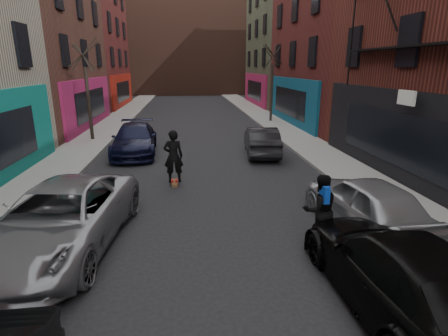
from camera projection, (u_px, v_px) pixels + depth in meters
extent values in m
cube|color=gray|center=(124.00, 114.00, 32.50)|extent=(2.50, 84.00, 0.13)
cube|color=gray|center=(256.00, 112.00, 33.81)|extent=(2.50, 84.00, 0.13)
cube|color=#47281E|center=(187.00, 49.00, 56.02)|extent=(40.00, 10.00, 14.00)
imported|color=gray|center=(61.00, 218.00, 8.48)|extent=(3.29, 5.97, 1.58)
imported|color=black|center=(135.00, 139.00, 17.80)|extent=(2.36, 5.27, 1.50)
imported|color=black|center=(400.00, 272.00, 6.31)|extent=(2.17, 5.25, 1.52)
imported|color=#94989C|center=(365.00, 203.00, 9.52)|extent=(2.22, 4.62, 1.52)
imported|color=black|center=(261.00, 141.00, 17.67)|extent=(1.91, 4.41, 1.41)
cube|color=brown|center=(175.00, 183.00, 13.36)|extent=(0.27, 0.81, 0.10)
imported|color=black|center=(173.00, 156.00, 13.06)|extent=(0.76, 0.52, 2.00)
imported|color=black|center=(320.00, 210.00, 8.66)|extent=(0.94, 0.76, 1.83)
cube|color=#0D3DB9|center=(325.00, 194.00, 8.35)|extent=(0.16, 0.31, 0.42)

